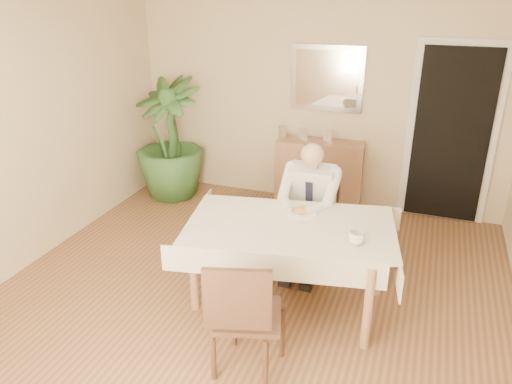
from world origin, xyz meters
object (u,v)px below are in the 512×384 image
(dining_table, at_px, (290,234))
(chair_far, at_px, (314,208))
(coffee_mug, at_px, (357,238))
(chair_near, at_px, (244,313))
(sideboard, at_px, (319,174))
(seated_man, at_px, (308,204))
(potted_palm, at_px, (169,139))

(dining_table, height_order, chair_far, chair_far)
(chair_far, relative_size, coffee_mug, 7.41)
(chair_near, height_order, coffee_mug, chair_near)
(sideboard, bearing_deg, chair_far, -83.82)
(coffee_mug, distance_m, sideboard, 2.39)
(chair_near, distance_m, sideboard, 3.05)
(dining_table, bearing_deg, seated_man, 79.63)
(chair_far, height_order, coffee_mug, chair_far)
(seated_man, xyz_separation_m, sideboard, (-0.23, 1.50, -0.27))
(dining_table, height_order, potted_palm, potted_palm)
(potted_palm, bearing_deg, coffee_mug, -35.56)
(potted_palm, bearing_deg, sideboard, 9.75)
(dining_table, xyz_separation_m, chair_near, (-0.04, -0.96, -0.13))
(seated_man, bearing_deg, coffee_mug, -52.11)
(coffee_mug, distance_m, potted_palm, 3.27)
(coffee_mug, xyz_separation_m, potted_palm, (-2.66, 1.90, -0.04))
(chair_far, xyz_separation_m, chair_near, (-0.04, -1.84, 0.01))
(potted_palm, bearing_deg, dining_table, -40.19)
(chair_far, height_order, seated_man, seated_man)
(chair_near, relative_size, potted_palm, 0.62)
(potted_palm, bearing_deg, chair_near, -53.01)
(dining_table, height_order, seated_man, seated_man)
(dining_table, distance_m, chair_far, 0.90)
(chair_far, xyz_separation_m, seated_man, (-0.00, -0.29, 0.17))
(dining_table, height_order, coffee_mug, coffee_mug)
(chair_near, height_order, seated_man, seated_man)
(dining_table, height_order, chair_near, chair_near)
(dining_table, relative_size, seated_man, 1.52)
(chair_far, height_order, chair_near, chair_near)
(sideboard, bearing_deg, seated_man, -85.89)
(chair_far, bearing_deg, chair_near, -86.88)
(dining_table, xyz_separation_m, coffee_mug, (0.56, -0.13, 0.13))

